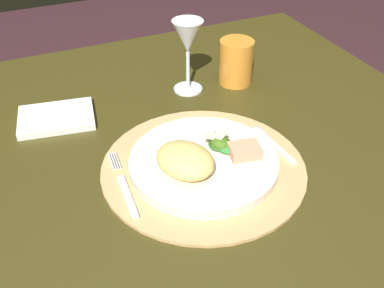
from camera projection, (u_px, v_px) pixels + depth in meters
name	position (u px, v px, depth m)	size (l,w,h in m)	color
dining_table	(161.00, 208.00, 0.96)	(1.18, 0.96, 0.75)	#393312
placemat	(203.00, 167.00, 0.80)	(0.36, 0.36, 0.01)	tan
dinner_plate	(204.00, 162.00, 0.79)	(0.26, 0.26, 0.02)	silver
pasta_serving	(185.00, 160.00, 0.75)	(0.11, 0.08, 0.04)	#E6C76B
salad_greens	(221.00, 143.00, 0.80)	(0.06, 0.07, 0.03)	#2D6221
bread_piece	(245.00, 151.00, 0.79)	(0.05, 0.04, 0.02)	tan
fork	(124.00, 186.00, 0.75)	(0.02, 0.17, 0.00)	silver
spoon	(267.00, 139.00, 0.86)	(0.02, 0.13, 0.01)	silver
napkin	(56.00, 118.00, 0.92)	(0.15, 0.11, 0.01)	white
wine_glass	(188.00, 40.00, 0.95)	(0.07, 0.07, 0.16)	silver
amber_tumbler	(236.00, 62.00, 1.02)	(0.08, 0.08, 0.10)	orange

